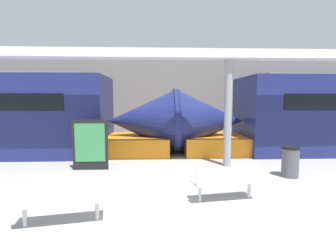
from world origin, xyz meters
TOP-DOWN VIEW (x-y plane):
  - ground_plane at (0.00, 0.00)m, footprint 60.00×60.00m
  - station_wall at (0.00, 10.77)m, footprint 56.00×0.20m
  - bench_near at (1.46, 1.31)m, footprint 1.48×0.65m
  - bench_far at (-1.71, 0.36)m, footprint 1.56×0.71m
  - trash_bin at (3.73, 2.98)m, footprint 0.49×0.49m
  - poster_board at (-2.09, 4.00)m, footprint 1.08×0.07m
  - support_column_near at (2.29, 4.30)m, footprint 0.25×0.25m
  - canopy_beam at (2.29, 4.30)m, footprint 28.00×0.60m

SIDE VIEW (x-z plane):
  - ground_plane at x=0.00m, z-range 0.00..0.00m
  - trash_bin at x=3.73m, z-range 0.00..0.87m
  - bench_near at x=1.46m, z-range 0.08..0.85m
  - bench_far at x=-1.71m, z-range 0.08..0.85m
  - poster_board at x=-2.09m, z-range 0.01..1.57m
  - support_column_near at x=2.29m, z-range 0.00..3.46m
  - station_wall at x=0.00m, z-range 0.00..5.00m
  - canopy_beam at x=2.29m, z-range 3.46..3.74m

